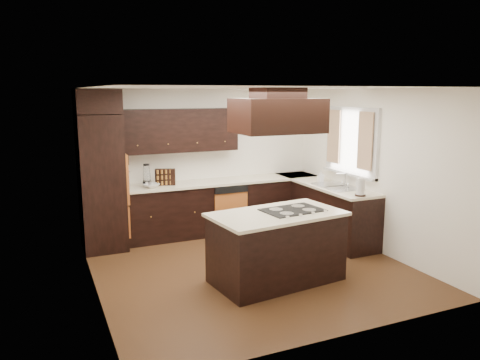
{
  "coord_description": "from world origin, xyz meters",
  "views": [
    {
      "loc": [
        -2.66,
        -5.7,
        2.45
      ],
      "look_at": [
        0.1,
        0.6,
        1.15
      ],
      "focal_mm": 35.0,
      "sensor_mm": 36.0,
      "label": 1
    }
  ],
  "objects_px": {
    "island": "(276,248)",
    "spice_rack": "(165,177)",
    "oven_column": "(101,183)",
    "range_hood": "(277,116)"
  },
  "relations": [
    {
      "from": "spice_rack",
      "to": "island",
      "type": "bearing_deg",
      "value": -49.07
    },
    {
      "from": "oven_column",
      "to": "spice_rack",
      "type": "distance_m",
      "value": 1.05
    },
    {
      "from": "oven_column",
      "to": "range_hood",
      "type": "relative_size",
      "value": 2.02
    },
    {
      "from": "island",
      "to": "range_hood",
      "type": "xyz_separation_m",
      "value": [
        -0.01,
        0.01,
        1.72
      ]
    },
    {
      "from": "range_hood",
      "to": "spice_rack",
      "type": "height_order",
      "value": "range_hood"
    },
    {
      "from": "island",
      "to": "spice_rack",
      "type": "relative_size",
      "value": 4.93
    },
    {
      "from": "island",
      "to": "spice_rack",
      "type": "distance_m",
      "value": 2.57
    },
    {
      "from": "oven_column",
      "to": "island",
      "type": "xyz_separation_m",
      "value": [
        1.89,
        -2.26,
        -0.62
      ]
    },
    {
      "from": "island",
      "to": "oven_column",
      "type": "bearing_deg",
      "value": 123.2
    },
    {
      "from": "oven_column",
      "to": "island",
      "type": "relative_size",
      "value": 1.3
    }
  ]
}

